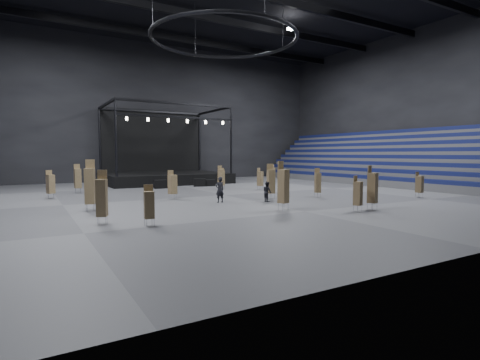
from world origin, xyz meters
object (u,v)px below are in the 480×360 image
flight_case_right (210,183)px  chair_stack_7 (221,177)px  chair_stack_5 (172,184)px  chair_stack_14 (318,182)px  chair_stack_3 (272,174)px  chair_stack_9 (149,204)px  man_center (220,190)px  chair_stack_15 (358,193)px  flight_case_mid (200,183)px  crew_member (267,192)px  chair_stack_6 (260,178)px  chair_stack_10 (90,185)px  chair_stack_0 (271,181)px  stage (163,171)px  chair_stack_13 (222,178)px  chair_stack_1 (419,184)px  flight_case_left (160,184)px  chair_stack_11 (283,185)px  chair_stack_12 (102,197)px  chair_stack_2 (78,178)px  chair_stack_4 (372,187)px  chair_stack_8 (50,184)px

flight_case_right → chair_stack_7: 3.95m
chair_stack_5 → chair_stack_14: (10.84, -4.25, -0.01)m
chair_stack_3 → chair_stack_5: bearing=-131.7°
chair_stack_9 → man_center: 9.36m
chair_stack_15 → man_center: 9.58m
flight_case_mid → crew_member: 14.46m
flight_case_right → chair_stack_6: 6.67m
flight_case_mid → chair_stack_5: bearing=-124.1°
chair_stack_10 → chair_stack_0: bearing=18.4°
stage → chair_stack_0: 20.49m
chair_stack_10 → chair_stack_13: 16.07m
chair_stack_9 → chair_stack_15: size_ratio=0.93×
flight_case_mid → chair_stack_1: 21.41m
chair_stack_3 → chair_stack_6: bearing=-115.1°
chair_stack_0 → flight_case_right: bearing=99.7°
chair_stack_15 → chair_stack_13: bearing=74.4°
flight_case_right → man_center: size_ratio=0.57×
flight_case_left → chair_stack_5: 9.77m
stage → flight_case_right: (2.78, -7.56, -1.10)m
chair_stack_5 → chair_stack_11: (4.11, -8.64, 0.34)m
chair_stack_6 → chair_stack_12: bearing=-168.7°
flight_case_left → chair_stack_0: chair_stack_0 is taller
chair_stack_5 → chair_stack_2: bearing=104.6°
chair_stack_14 → crew_member: 5.35m
flight_case_left → flight_case_mid: bearing=1.9°
chair_stack_9 → chair_stack_15: 12.53m
chair_stack_5 → crew_member: 7.32m
chair_stack_9 → chair_stack_13: chair_stack_13 is taller
chair_stack_3 → chair_stack_4: 20.62m
flight_case_left → chair_stack_13: chair_stack_13 is taller
stage → flight_case_left: 8.00m
chair_stack_7 → stage: bearing=89.1°
chair_stack_1 → chair_stack_12: (-24.14, 0.69, 0.27)m
stage → chair_stack_8: stage is taller
chair_stack_4 → chair_stack_13: 16.93m
chair_stack_5 → chair_stack_14: size_ratio=0.96×
chair_stack_9 → chair_stack_10: (-1.74, 6.48, 0.52)m
flight_case_mid → flight_case_right: bearing=-13.3°
chair_stack_6 → chair_stack_3: bearing=23.0°
chair_stack_9 → chair_stack_12: chair_stack_12 is taller
chair_stack_3 → chair_stack_2: bearing=-161.5°
flight_case_mid → chair_stack_11: bearing=-97.6°
chair_stack_6 → chair_stack_13: (-2.99, 2.30, -0.01)m
chair_stack_7 → chair_stack_15: bearing=-99.1°
stage → chair_stack_14: stage is taller
man_center → chair_stack_10: bearing=-5.6°
flight_case_mid → chair_stack_11: 18.48m
flight_case_left → flight_case_right: (5.52, -0.12, -0.08)m
chair_stack_2 → chair_stack_3: bearing=-6.1°
stage → crew_member: stage is taller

